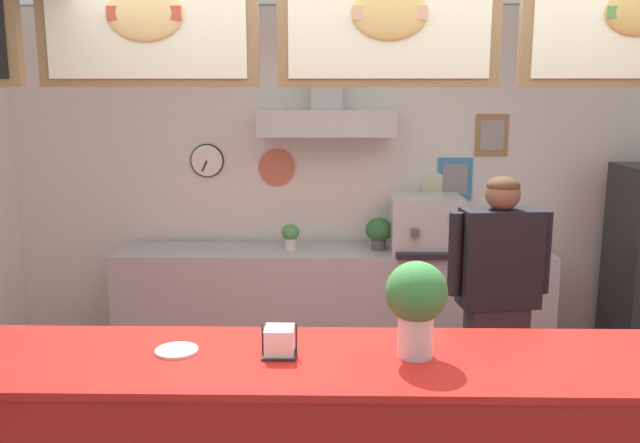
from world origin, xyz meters
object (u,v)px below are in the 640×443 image
potted_oregano (379,231)px  potted_thyme (290,235)px  shop_worker (497,306)px  condiment_plate (177,351)px  napkin_holder (279,342)px  basil_vase (416,303)px  espresso_machine (426,224)px

potted_oregano → potted_thyme: bearing=-178.2°
shop_worker → condiment_plate: 2.02m
condiment_plate → napkin_holder: bearing=-3.4°
shop_worker → potted_oregano: 1.42m
potted_oregano → condiment_plate: 2.67m
basil_vase → condiment_plate: bearing=178.7°
shop_worker → napkin_holder: 1.72m
potted_oregano → basil_vase: (-0.03, -2.50, 0.23)m
napkin_holder → condiment_plate: napkin_holder is taller
potted_oregano → napkin_holder: 2.57m
espresso_machine → condiment_plate: size_ratio=3.10×
espresso_machine → napkin_holder: (-0.93, -2.46, -0.01)m
shop_worker → espresso_machine: shop_worker is taller
espresso_machine → napkin_holder: size_ratio=3.76×
espresso_machine → potted_thyme: espresso_machine is taller
shop_worker → napkin_holder: size_ratio=11.47×
potted_oregano → napkin_holder: size_ratio=1.74×
potted_oregano → napkin_holder: bearing=-102.9°
espresso_machine → basil_vase: 2.50m
shop_worker → basil_vase: shop_worker is taller
shop_worker → espresso_machine: 1.29m
espresso_machine → condiment_plate: 2.79m
shop_worker → potted_oregano: size_ratio=6.58×
espresso_machine → potted_oregano: 0.36m
potted_thyme → shop_worker: bearing=-44.0°
potted_oregano → basil_vase: size_ratio=0.64×
potted_thyme → potted_oregano: size_ratio=0.81×
condiment_plate → shop_worker: bearing=36.8°
potted_thyme → condiment_plate: bearing=-97.3°
potted_thyme → napkin_holder: size_ratio=1.41×
espresso_machine → shop_worker: bearing=-78.3°
shop_worker → espresso_machine: (-0.26, 1.24, 0.25)m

